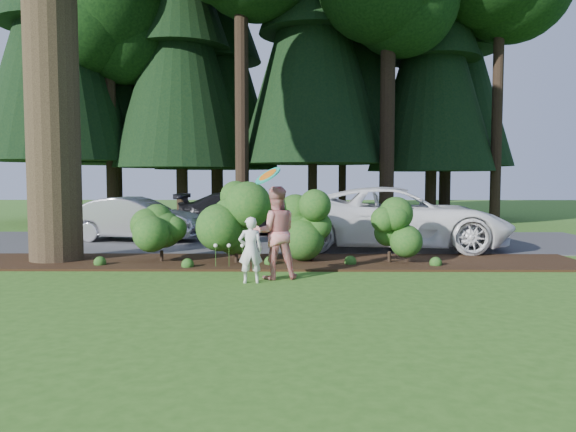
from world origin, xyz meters
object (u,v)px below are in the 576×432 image
object	(u,v)px
car_silver_wagon	(136,219)
frisbee	(268,175)
child	(250,250)
car_dark_suv	(250,213)
car_white_suv	(397,218)
adult	(275,233)

from	to	relation	value
car_silver_wagon	frisbee	world-z (taller)	frisbee
frisbee	child	bearing A→B (deg)	169.73
frisbee	car_silver_wagon	bearing A→B (deg)	122.91
car_silver_wagon	child	xyz separation A→B (m)	(4.15, -6.88, -0.08)
car_silver_wagon	frisbee	distance (m)	8.38
car_silver_wagon	car_dark_suv	bearing A→B (deg)	-48.06
frisbee	car_dark_suv	bearing A→B (deg)	96.61
car_silver_wagon	child	world-z (taller)	car_silver_wagon
car_white_suv	frisbee	bearing A→B (deg)	152.52
car_white_suv	child	world-z (taller)	car_white_suv
car_silver_wagon	adult	bearing A→B (deg)	-134.95
car_white_suv	adult	world-z (taller)	adult
car_silver_wagon	frisbee	bearing A→B (deg)	-137.72
adult	frisbee	size ratio (longest dim) A/B	3.31
adult	car_white_suv	bearing A→B (deg)	-136.92
car_white_suv	adult	size ratio (longest dim) A/B	3.36
car_white_suv	car_dark_suv	world-z (taller)	car_white_suv
child	frisbee	size ratio (longest dim) A/B	2.29
child	adult	xyz separation A→B (m)	(0.46, 0.45, 0.29)
frisbee	car_white_suv	bearing A→B (deg)	56.25
car_white_suv	child	xyz separation A→B (m)	(-3.74, -5.03, -0.26)
car_silver_wagon	car_dark_suv	distance (m)	4.07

